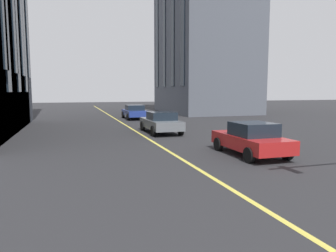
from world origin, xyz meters
name	(u,v)px	position (x,y,z in m)	size (l,w,h in m)	color
lane_centre_line	(140,134)	(20.00, 0.00, 0.00)	(80.00, 0.16, 0.01)	#D8C64C
car_grey_oncoming	(161,122)	(20.07, -1.40, 0.70)	(4.40, 1.95, 1.37)	slate
car_blue_parked_b	(134,112)	(30.70, -1.77, 0.70)	(4.40, 1.95, 1.37)	navy
car_red_mid	(251,139)	(12.10, -3.04, 0.70)	(3.90, 1.89, 1.40)	#B21E1E
building_right_near	(204,19)	(37.77, -12.19, 11.64)	(13.66, 9.50, 23.27)	#565B66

